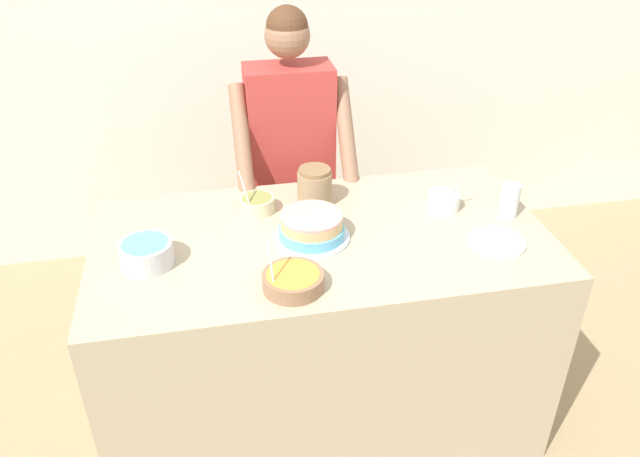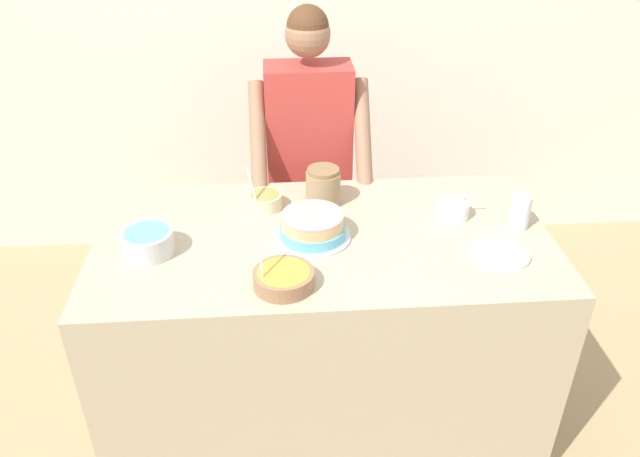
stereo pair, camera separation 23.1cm
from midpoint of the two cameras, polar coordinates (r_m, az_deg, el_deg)
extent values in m
cube|color=silver|center=(3.66, -6.60, 16.90)|extent=(10.00, 0.05, 2.60)
cube|color=tan|center=(2.67, -2.34, -9.32)|extent=(1.74, 0.91, 0.94)
cylinder|color=#2D2D38|center=(3.27, -6.04, -2.46)|extent=(0.12, 0.12, 0.80)
cylinder|color=#2D2D38|center=(3.28, -2.94, -2.13)|extent=(0.12, 0.12, 0.80)
cube|color=#B23833|center=(2.94, -5.06, 9.00)|extent=(0.40, 0.22, 0.60)
cylinder|color=#8E664C|center=(2.78, -9.48, 7.18)|extent=(0.07, 0.38, 0.51)
cylinder|color=#8E664C|center=(2.83, 0.10, 8.04)|extent=(0.07, 0.38, 0.51)
sphere|color=#8E664C|center=(2.80, -5.48, 17.14)|extent=(0.20, 0.20, 0.20)
sphere|color=#51331E|center=(2.80, -5.52, 17.83)|extent=(0.18, 0.18, 0.18)
cylinder|color=silver|center=(2.37, -3.56, -0.87)|extent=(0.29, 0.29, 0.01)
cylinder|color=#60B7E0|center=(2.36, -3.58, -0.34)|extent=(0.25, 0.25, 0.04)
cylinder|color=#DBB275|center=(2.34, -3.61, 0.52)|extent=(0.23, 0.23, 0.04)
cylinder|color=pink|center=(2.32, -3.63, 1.07)|extent=(0.23, 0.23, 0.01)
cylinder|color=white|center=(2.57, 8.73, 2.39)|extent=(0.13, 0.13, 0.07)
cylinder|color=pink|center=(2.56, 8.78, 2.94)|extent=(0.11, 0.11, 0.01)
cylinder|color=silver|center=(2.57, 9.78, 3.54)|extent=(0.01, 0.09, 0.16)
cylinder|color=#936B4C|center=(2.11, -5.63, -4.91)|extent=(0.21, 0.21, 0.06)
cylinder|color=#EF9938|center=(2.09, -5.66, -4.41)|extent=(0.18, 0.18, 0.01)
cylinder|color=silver|center=(2.05, -7.71, -3.64)|extent=(0.02, 0.08, 0.19)
cylinder|color=silver|center=(2.32, -18.36, -2.28)|extent=(0.19, 0.19, 0.09)
cylinder|color=#60B7E0|center=(2.30, -18.52, -1.49)|extent=(0.16, 0.16, 0.01)
cylinder|color=beige|center=(2.56, -8.35, 2.12)|extent=(0.14, 0.14, 0.06)
cylinder|color=olive|center=(2.55, -8.40, 2.61)|extent=(0.12, 0.12, 0.01)
cylinder|color=silver|center=(2.50, -9.42, 3.07)|extent=(0.05, 0.09, 0.18)
cylinder|color=silver|center=(2.56, 14.50, 2.43)|extent=(0.08, 0.08, 0.14)
cylinder|color=silver|center=(2.40, 13.20, -1.30)|extent=(0.22, 0.22, 0.01)
cylinder|color=#9E7F5B|center=(2.57, -3.07, 3.61)|extent=(0.14, 0.14, 0.14)
cylinder|color=olive|center=(2.53, -3.12, 5.22)|extent=(0.13, 0.13, 0.02)
camera|label=1|loc=(0.12, -92.86, -1.77)|focal=35.00mm
camera|label=2|loc=(0.12, 87.14, 1.77)|focal=35.00mm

